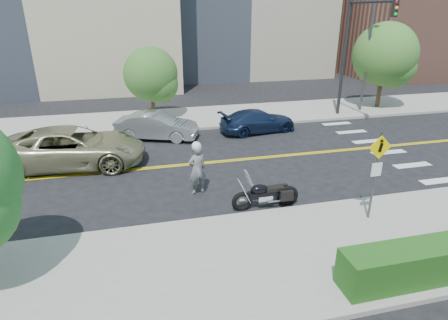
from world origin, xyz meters
TOP-DOWN VIEW (x-y plane):
  - ground_plane at (0.00, 0.00)m, footprint 120.00×120.00m
  - sidewalk_near at (0.00, -7.50)m, footprint 60.00×5.00m
  - sidewalk_far at (0.00, 7.50)m, footprint 60.00×5.00m
  - building_right at (26.00, 20.00)m, footprint 14.00×12.00m
  - lamp_post at (12.00, 6.50)m, footprint 0.16×0.16m
  - traffic_light at (10.00, 5.08)m, footprint 0.28×4.50m
  - pedestrian_sign at (4.20, -6.31)m, footprint 0.78×0.08m
  - motorcyclist at (-0.96, -2.90)m, footprint 0.82×0.66m
  - motorcycle at (1.21, -4.57)m, footprint 2.39×0.74m
  - suv at (-5.91, 1.10)m, footprint 6.58×3.48m
  - parked_car_silver at (-1.98, 4.03)m, footprint 4.65×2.98m
  - parked_car_blue at (3.75, 3.94)m, footprint 4.64×2.40m
  - tree_far_a at (-1.91, 7.93)m, footprint 3.31×3.31m
  - tree_far_b at (13.71, 7.05)m, footprint 4.24×4.24m

SIDE VIEW (x-z plane):
  - ground_plane at x=0.00m, z-range 0.00..0.00m
  - sidewalk_near at x=0.00m, z-range 0.00..0.15m
  - sidewalk_far at x=0.00m, z-range 0.00..0.15m
  - parked_car_blue at x=3.75m, z-range 0.00..1.29m
  - parked_car_silver at x=-1.98m, z-range 0.00..1.45m
  - motorcycle at x=1.21m, z-range 0.00..1.45m
  - suv at x=-5.91m, z-range 0.00..1.76m
  - motorcyclist at x=-0.96m, z-range 0.00..2.09m
  - pedestrian_sign at x=4.20m, z-range 0.46..3.46m
  - tree_far_a at x=-1.91m, z-range 0.60..5.13m
  - tree_far_b at x=13.71m, z-range 0.80..6.67m
  - lamp_post at x=12.00m, z-range 0.15..8.15m
  - traffic_light at x=10.00m, z-range 1.17..8.17m
  - building_right at x=26.00m, z-range 0.00..12.00m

